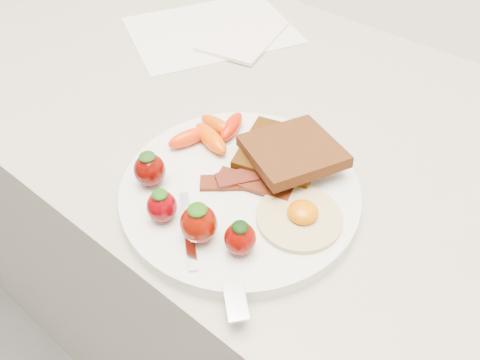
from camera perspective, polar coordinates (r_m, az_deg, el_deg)
The scene contains 11 objects.
counter at distance 0.98m, azimuth 6.79°, elevation -15.05°, with size 2.00×0.60×0.90m, color gray.
plate at distance 0.53m, azimuth -0.00°, elevation -1.43°, with size 0.27×0.27×0.02m, color silver.
toast_lower at distance 0.56m, azimuth 5.00°, elevation 3.45°, with size 0.09×0.09×0.01m, color black.
toast_upper at distance 0.54m, azimuth 6.41°, elevation 3.55°, with size 0.10×0.10×0.01m, color black.
fried_egg at distance 0.49m, azimuth 7.34°, elevation -4.38°, with size 0.11×0.11×0.02m.
bacon_strips at distance 0.52m, azimuth 1.08°, elevation -0.05°, with size 0.10×0.10×0.01m.
baby_carrots at distance 0.58m, azimuth -3.42°, elevation 5.79°, with size 0.07×0.11×0.02m.
strawberries at distance 0.48m, azimuth -6.75°, elevation -3.26°, with size 0.17×0.06×0.05m.
fork at distance 0.46m, azimuth -3.89°, elevation -9.60°, with size 0.15×0.09×0.00m.
paper_sheet at distance 0.85m, azimuth -3.49°, elevation 17.78°, with size 0.20×0.27×0.00m, color white.
notepad at distance 0.82m, azimuth 0.39°, elevation 17.18°, with size 0.10×0.15×0.01m, color white.
Camera 1 is at (0.21, 1.26, 1.30)m, focal length 35.00 mm.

